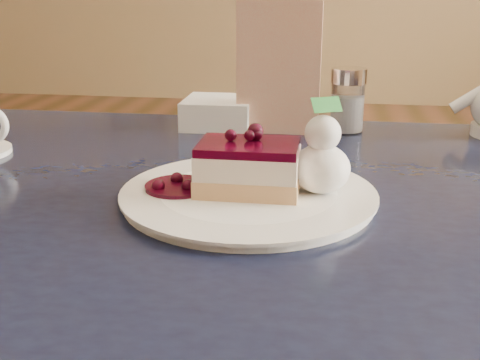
# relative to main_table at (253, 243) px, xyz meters

# --- Properties ---
(main_table) EXTENTS (1.26, 0.84, 0.78)m
(main_table) POSITION_rel_main_table_xyz_m (0.00, 0.00, 0.00)
(main_table) COLOR black
(main_table) RESTS_ON ground
(dessert_plate) EXTENTS (0.31, 0.31, 0.01)m
(dessert_plate) POSITION_rel_main_table_xyz_m (-0.00, -0.05, 0.09)
(dessert_plate) COLOR white
(dessert_plate) RESTS_ON main_table
(cheesecake_slice) EXTENTS (0.13, 0.09, 0.06)m
(cheesecake_slice) POSITION_rel_main_table_xyz_m (-0.00, -0.05, 0.13)
(cheesecake_slice) COLOR tan
(cheesecake_slice) RESTS_ON dessert_plate
(whipped_cream) EXTENTS (0.07, 0.07, 0.06)m
(whipped_cream) POSITION_rel_main_table_xyz_m (0.09, -0.04, 0.12)
(whipped_cream) COLOR white
(whipped_cream) RESTS_ON dessert_plate
(berry_sauce) EXTENTS (0.08, 0.08, 0.01)m
(berry_sauce) POSITION_rel_main_table_xyz_m (-0.09, -0.06, 0.10)
(berry_sauce) COLOR black
(berry_sauce) RESTS_ON dessert_plate
(menu_card) EXTENTS (0.15, 0.03, 0.23)m
(menu_card) POSITION_rel_main_table_xyz_m (0.00, 0.31, 0.20)
(menu_card) COLOR beige
(menu_card) RESTS_ON main_table
(sugar_shaker) EXTENTS (0.06, 0.06, 0.12)m
(sugar_shaker) POSITION_rel_main_table_xyz_m (0.13, 0.32, 0.14)
(sugar_shaker) COLOR white
(sugar_shaker) RESTS_ON main_table
(napkin_stack) EXTENTS (0.13, 0.13, 0.05)m
(napkin_stack) POSITION_rel_main_table_xyz_m (-0.11, 0.33, 0.11)
(napkin_stack) COLOR white
(napkin_stack) RESTS_ON main_table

